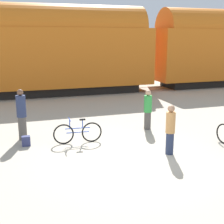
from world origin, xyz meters
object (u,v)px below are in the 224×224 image
Objects in this scene: backpack at (26,141)px; freight_train at (62,48)px; person_in_tan at (170,129)px; person_in_navy at (22,115)px; bicycle_blue at (78,133)px; person_in_green at (148,110)px.

freight_train is at bearing 73.22° from backpack.
person_in_navy is at bearing 147.28° from person_in_tan.
person_in_green reaches higher than bicycle_blue.
person_in_tan is 5.21m from person_in_navy.
freight_train reaches higher than person_in_navy.
backpack is at bearing 178.47° from person_in_navy.
freight_train is 9.61m from person_in_navy.
person_in_tan is at bearing -146.25° from person_in_green.
freight_train is 10.31m from bicycle_blue.
person_in_navy reaches higher than person_in_green.
backpack is (-2.91, -9.65, -2.77)m from freight_train.
bicycle_blue is at bearing 144.02° from person_in_tan.
bicycle_blue is 1.76m from backpack.
person_in_tan is 1.00× the size of person_in_green.
person_in_green is 4.66× the size of backpack.
person_in_navy reaches higher than backpack.
bicycle_blue reaches higher than backpack.
person_in_navy is at bearing -108.45° from freight_train.
freight_train is 23.07× the size of person_in_green.
freight_train is 10.46m from backpack.
freight_train is at bearing 98.01° from person_in_tan.
freight_train reaches higher than person_in_green.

